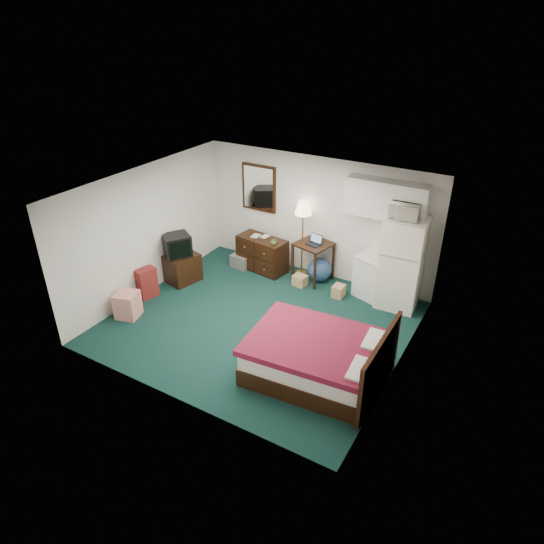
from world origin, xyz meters
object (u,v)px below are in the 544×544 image
Objects in this scene: dresser at (262,254)px; suitcase at (147,283)px; floor_lamp at (302,238)px; tv_stand at (182,267)px; fridge at (402,263)px; desk at (313,261)px; kitchen_counter at (377,278)px; bed at (316,358)px.

dresser is 1.78× the size of suitcase.
floor_lamp is 2.56m from tv_stand.
fridge is at bearing -4.55° from floor_lamp.
fridge is at bearing 11.73° from desk.
kitchen_counter is (1.70, -0.14, -0.40)m from floor_lamp.
dresser reaches higher than bed.
floor_lamp is 2.56× the size of tv_stand.
bed is 3.07× the size of tv_stand.
floor_lamp is 3.31m from bed.
floor_lamp is 1.75m from kitchen_counter.
dresser is 3.00m from fridge.
tv_stand is 0.87m from suitcase.
fridge is (2.14, -0.17, 0.07)m from floor_lamp.
desk is at bearing 175.25° from fridge.
fridge reaches higher than tv_stand.
suitcase is at bearing -114.72° from dresser.
desk is at bearing 112.32° from bed.
desk is (0.32, -0.12, -0.40)m from floor_lamp.
fridge is 0.90× the size of bed.
dresser reaches higher than tv_stand.
tv_stand is at bearing -142.83° from floor_lamp.
floor_lamp reaches higher than bed.
floor_lamp is at bearing 116.30° from bed.
tv_stand is (-3.69, 1.29, -0.02)m from bed.
suitcase is (-4.29, -2.20, -0.58)m from fridge.
floor_lamp is at bearing 172.28° from fridge.
desk is 1.38m from kitchen_counter.
floor_lamp reaches higher than desk.
desk is 2.71m from tv_stand.
tv_stand is (-2.32, -1.40, -0.12)m from desk.
desk is 1.36× the size of suitcase.
bed reaches higher than tv_stand.
desk is 0.42× the size of bed.
kitchen_counter is at bearing 12.48° from desk.
bed is at bearing 8.39° from suitcase.
kitchen_counter reaches higher than tv_stand.
dresser is 0.61× the size of fridge.
bed is at bearing -5.94° from tv_stand.
fridge is 2.91× the size of suitcase.
suitcase is (-3.85, -2.23, -0.11)m from kitchen_counter.
dresser reaches higher than suitcase.
dresser is 1.30× the size of desk.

